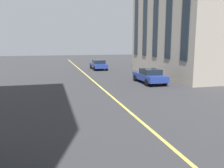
# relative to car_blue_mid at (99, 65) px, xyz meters

# --- Properties ---
(lane_centre_line) EXTENTS (80.00, 0.16, 0.01)m
(lane_centre_line) POSITION_rel_car_blue_mid_xyz_m (-18.24, 2.61, -0.70)
(lane_centre_line) COLOR #D8C64C
(lane_centre_line) RESTS_ON ground_plane
(car_blue_mid) EXTENTS (4.40, 1.95, 1.37)m
(car_blue_mid) POSITION_rel_car_blue_mid_xyz_m (0.00, 0.00, 0.00)
(car_blue_mid) COLOR navy
(car_blue_mid) RESTS_ON ground_plane
(car_blue_near) EXTENTS (4.40, 1.95, 1.37)m
(car_blue_near) POSITION_rel_car_blue_mid_xyz_m (-12.73, -2.29, 0.00)
(car_blue_near) COLOR navy
(car_blue_near) RESTS_ON ground_plane
(building_right_near) EXTENTS (15.17, 11.42, 15.62)m
(building_right_near) POSITION_rel_car_blue_mid_xyz_m (-8.18, -10.53, 7.11)
(building_right_near) COLOR #A89E8E
(building_right_near) RESTS_ON ground_plane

